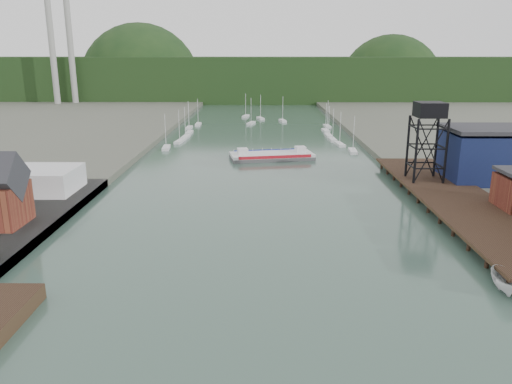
{
  "coord_description": "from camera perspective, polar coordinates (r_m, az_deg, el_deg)",
  "views": [
    {
      "loc": [
        1.01,
        -43.51,
        27.31
      ],
      "look_at": [
        0.11,
        41.05,
        4.0
      ],
      "focal_mm": 35.0,
      "sensor_mm": 36.0,
      "label": 1
    }
  ],
  "objects": [
    {
      "name": "east_pier",
      "position": [
        98.87,
        21.94,
        -0.63
      ],
      "size": [
        14.0,
        70.0,
        2.45
      ],
      "color": "black",
      "rests_on": "ground"
    },
    {
      "name": "distant_hills",
      "position": [
        345.31,
        -0.22,
        12.6
      ],
      "size": [
        500.0,
        120.0,
        80.0
      ],
      "color": "black",
      "rests_on": "ground"
    },
    {
      "name": "marina_sailboats",
      "position": [
        183.96,
        0.32,
        6.98
      ],
      "size": [
        57.71,
        92.65,
        0.9
      ],
      "color": "silver",
      "rests_on": "ground"
    },
    {
      "name": "lift_tower",
      "position": [
        107.68,
        19.22,
        8.35
      ],
      "size": [
        6.5,
        6.5,
        16.0
      ],
      "color": "black",
      "rests_on": "east_pier"
    },
    {
      "name": "motorboat",
      "position": [
        67.03,
        26.53,
        -9.21
      ],
      "size": [
        3.37,
        6.69,
        2.47
      ],
      "primitive_type": "imported",
      "rotation": [
        0.0,
        0.0,
        -0.16
      ],
      "color": "silver",
      "rests_on": "ground"
    },
    {
      "name": "white_shed",
      "position": [
        106.4,
        -24.44,
        1.27
      ],
      "size": [
        18.0,
        12.0,
        4.5
      ],
      "primitive_type": "cube",
      "color": "silver",
      "rests_on": "west_quay"
    },
    {
      "name": "chain_ferry",
      "position": [
        135.54,
        1.81,
        4.17
      ],
      "size": [
        23.48,
        12.99,
        3.19
      ],
      "rotation": [
        0.0,
        0.0,
        0.19
      ],
      "color": "#4D4D50",
      "rests_on": "ground"
    },
    {
      "name": "ground",
      "position": [
        51.38,
        -0.64,
        -16.7
      ],
      "size": [
        600.0,
        600.0,
        0.0
      ],
      "primitive_type": "plane",
      "color": "#2E483D",
      "rests_on": "ground"
    },
    {
      "name": "blue_shed",
      "position": [
        116.29,
        25.58,
        3.87
      ],
      "size": [
        20.5,
        14.5,
        11.3
      ],
      "color": "black",
      "rests_on": "east_land"
    },
    {
      "name": "smokestacks",
      "position": [
        296.04,
        -21.33,
        14.92
      ],
      "size": [
        11.2,
        8.2,
        60.0
      ],
      "color": "#9C9C97",
      "rests_on": "ground"
    }
  ]
}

